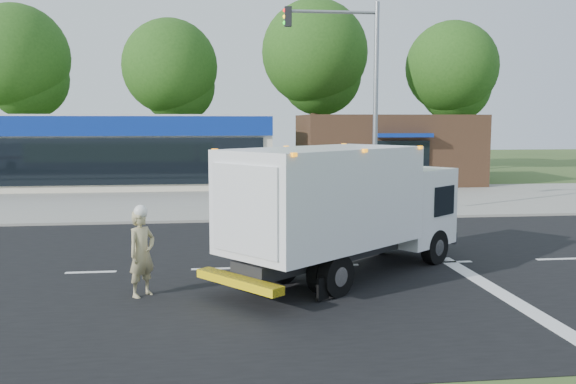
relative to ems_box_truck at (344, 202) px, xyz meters
name	(u,v)px	position (x,y,z in m)	size (l,w,h in m)	color
ground	(335,266)	(0.01, 1.06, -1.77)	(120.00, 120.00, 0.00)	#385123
road_asphalt	(335,266)	(0.01, 1.06, -1.76)	(60.00, 14.00, 0.02)	black
sidewalk	(294,215)	(0.01, 9.26, -1.71)	(60.00, 2.40, 0.12)	gray
parking_apron	(279,197)	(0.01, 15.06, -1.76)	(60.00, 9.00, 0.02)	gray
lane_markings	(403,277)	(1.36, -0.29, -1.75)	(55.20, 7.00, 0.01)	silver
ems_box_truck	(344,202)	(0.00, 0.00, 0.00)	(6.71, 6.03, 3.07)	black
emergency_worker	(142,252)	(-4.50, -1.11, -0.82)	(0.77, 0.79, 1.93)	tan
retail_strip_mall	(106,151)	(-8.99, 20.99, 0.24)	(18.00, 6.20, 4.00)	beige
brown_storefront	(387,149)	(7.01, 21.04, 0.23)	(10.00, 6.70, 4.00)	#382316
traffic_signal_pole	(359,86)	(2.37, 8.66, 3.15)	(3.51, 0.25, 8.00)	gray
background_trees	(245,67)	(-0.83, 29.22, 5.61)	(36.77, 7.39, 12.10)	#332114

